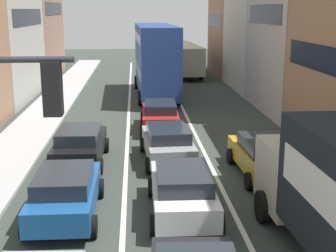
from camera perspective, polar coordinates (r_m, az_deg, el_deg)
name	(u,v)px	position (r m, az deg, el deg)	size (l,w,h in m)	color
sidewalk_left	(39,120)	(27.65, -15.17, 0.64)	(2.60, 64.00, 0.14)	#A7A7A7
lane_stripe_left	(128,120)	(27.14, -4.76, 0.69)	(0.16, 60.00, 0.01)	silver
lane_stripe_right	(188,119)	(27.30, 2.40, 0.81)	(0.16, 60.00, 0.01)	silver
building_row_right	(321,17)	(30.65, 17.85, 12.31)	(7.20, 43.90, 14.14)	#9E7556
sedan_centre_lane_second	(183,190)	(14.62, 1.75, -7.64)	(2.10, 4.32, 1.49)	silver
wagon_left_lane_second	(65,192)	(14.76, -12.17, -7.75)	(2.06, 4.30, 1.49)	#194C8C
hatchback_centre_lane_third	(168,143)	(19.59, -0.04, -2.02)	(2.26, 4.39, 1.49)	gray
sedan_left_lane_third	(80,144)	(19.71, -10.48, -2.16)	(2.16, 4.35, 1.49)	black
coupe_centre_lane_fourth	(160,115)	(24.77, -0.96, 1.35)	(2.14, 4.34, 1.49)	#A51E1E
sedan_right_lane_behind_truck	(264,155)	(18.30, 11.40, -3.46)	(2.15, 4.35, 1.49)	#B29319
bus_mid_queue_primary	(156,57)	(33.99, -1.49, 8.22)	(3.05, 10.57, 5.06)	navy
bus_far_queue_secondary	(182,56)	(45.74, 1.71, 8.31)	(3.19, 10.61, 2.90)	#BFB793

